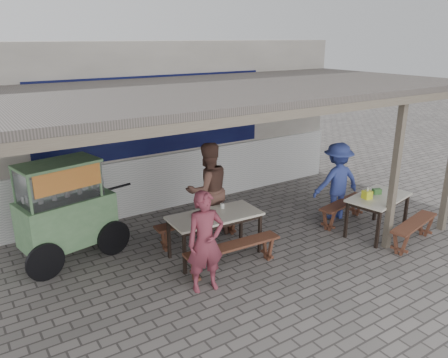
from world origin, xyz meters
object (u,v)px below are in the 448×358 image
Objects in this scene: bench_left_street at (233,251)px; bench_left_wall at (199,224)px; vendor_cart at (65,208)px; donation_box at (377,191)px; patron_wall_side at (208,190)px; table_right at (379,200)px; condiment_jar at (222,206)px; table_left at (215,219)px; tissue_box at (367,195)px; patron_street_side at (205,242)px; bench_right_wall at (343,207)px; bench_right_street at (414,228)px; condiment_bowl at (197,216)px; patron_right_table at (337,181)px.

bench_left_wall is (0.06, 1.17, 0.00)m from bench_left_street.
donation_box is at bearing -33.24° from vendor_cart.
patron_wall_side reaches higher than donation_box.
condiment_jar is at bearing 146.14° from table_right.
bench_left_street is 2.83m from vendor_cart.
vendor_cart is at bearing 152.37° from table_left.
donation_box is at bearing -19.64° from condiment_jar.
tissue_box reaches higher than bench_left_street.
patron_street_side is (-3.70, 0.12, 0.10)m from table_right.
bench_right_wall is 16.74× the size of condiment_jar.
patron_street_side reaches higher than table_left.
vendor_cart reaches higher than table_right.
patron_street_side is at bearing -113.73° from bench_left_wall.
bench_left_street is at bearing -90.00° from bench_left_wall.
bench_right_street is at bearing -1.04° from patron_street_side.
patron_wall_side reaches higher than bench_left_wall.
tissue_box reaches higher than condiment_bowl.
bench_right_street is (3.17, -1.62, -0.34)m from table_left.
bench_left_wall is 11.32× the size of tissue_box.
bench_left_wall and bench_right_wall have the same top height.
bench_right_wall is at bearing 9.56° from bench_left_street.
patron_street_side is 10.43× the size of tissue_box.
bench_left_street is at bearing -52.85° from vendor_cart.
bench_left_wall is at bearing 120.50° from condiment_jar.
condiment_jar is (0.30, 0.77, 0.45)m from bench_left_street.
vendor_cart is 5.19m from patron_right_table.
table_left is 1.14× the size of bench_right_wall.
bench_left_wall is 3.12m from tissue_box.
patron_wall_side is (1.01, 1.60, 0.12)m from patron_street_side.
vendor_cart is 5.61m from donation_box.
bench_right_street is (0.14, -0.69, -0.34)m from table_right.
table_left is at bearing -145.66° from condiment_jar.
table_right is 0.69× the size of vendor_cart.
patron_wall_side reaches higher than condiment_jar.
patron_street_side is at bearing 60.55° from patron_wall_side.
bench_left_wall is 9.63× the size of condiment_bowl.
vendor_cart is at bearing 141.57° from bench_left_street.
tissue_box is at bearing -35.24° from vendor_cart.
condiment_jar is (2.38, -1.06, -0.13)m from vendor_cart.
bench_left_wall is 3.84m from bench_right_street.
vendor_cart is 13.24× the size of donation_box.
bench_left_wall is 1.20× the size of table_right.
patron_right_table is at bearing 83.91° from table_right.
bench_right_street is 3.96m from patron_street_side.
tissue_box is 0.96× the size of donation_box.
patron_right_table is (-0.10, 0.96, 0.13)m from table_right.
donation_box reaches higher than condiment_bowl.
donation_box is (3.07, -1.41, 0.46)m from bench_left_wall.
table_right is at bearing -121.42° from donation_box.
table_left is at bearing 151.01° from table_right.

